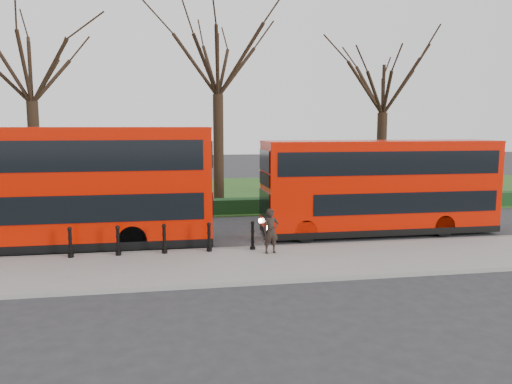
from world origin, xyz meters
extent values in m
plane|color=#28282B|center=(0.00, 0.00, 0.00)|extent=(120.00, 120.00, 0.00)
cube|color=gray|center=(0.00, -3.00, 0.07)|extent=(60.00, 4.00, 0.15)
cube|color=slate|center=(0.00, -1.00, 0.07)|extent=(60.00, 0.25, 0.16)
cube|color=#264717|center=(0.00, 15.00, 0.03)|extent=(60.00, 18.00, 0.06)
cube|color=black|center=(0.00, 6.80, 0.40)|extent=(60.00, 0.90, 0.80)
cube|color=yellow|center=(0.00, -0.70, 0.01)|extent=(60.00, 0.10, 0.01)
cube|color=yellow|center=(0.00, -0.50, 0.01)|extent=(60.00, 0.10, 0.01)
cylinder|color=black|center=(-8.00, 10.00, 2.95)|extent=(0.60, 0.60, 5.90)
cylinder|color=black|center=(2.00, 10.00, 3.19)|extent=(0.60, 0.60, 6.37)
cylinder|color=black|center=(12.00, 10.00, 2.69)|extent=(0.60, 0.60, 5.39)
cylinder|color=black|center=(-4.23, -1.35, 0.65)|extent=(0.15, 0.15, 1.00)
cylinder|color=black|center=(-2.66, -1.35, 0.65)|extent=(0.15, 0.15, 1.00)
cylinder|color=black|center=(-1.08, -1.35, 0.65)|extent=(0.15, 0.15, 1.00)
cylinder|color=black|center=(0.49, -1.35, 0.65)|extent=(0.15, 0.15, 1.00)
cylinder|color=black|center=(2.07, -1.35, 0.65)|extent=(0.15, 0.15, 1.00)
cube|color=#BC1000|center=(-5.01, 0.54, 2.46)|extent=(11.38, 2.59, 4.19)
cube|color=black|center=(-5.01, 0.54, 0.31)|extent=(11.40, 2.61, 0.31)
cube|color=black|center=(-4.18, -0.77, 1.71)|extent=(9.10, 0.04, 0.98)
cube|color=black|center=(-5.01, -0.77, 3.57)|extent=(10.76, 0.04, 1.09)
cylinder|color=black|center=(-2.22, -0.60, 0.52)|extent=(1.03, 0.31, 1.03)
cylinder|color=black|center=(-2.22, 1.67, 0.52)|extent=(1.03, 0.31, 1.03)
cube|color=#BC1000|center=(7.96, 1.00, 2.15)|extent=(9.95, 2.26, 3.66)
cube|color=black|center=(7.96, 1.00, 0.27)|extent=(9.97, 2.28, 0.27)
cube|color=black|center=(8.69, -0.14, 1.49)|extent=(7.96, 0.04, 0.86)
cube|color=black|center=(7.96, -0.14, 3.12)|extent=(9.40, 0.04, 0.95)
cube|color=black|center=(2.97, 1.00, 2.44)|extent=(0.06, 1.99, 0.50)
cylinder|color=black|center=(4.44, 0.01, 0.45)|extent=(0.90, 0.27, 0.90)
cylinder|color=black|center=(4.44, 2.00, 0.45)|extent=(0.90, 0.27, 0.90)
cylinder|color=black|center=(10.41, 0.01, 0.45)|extent=(0.90, 0.27, 0.90)
cylinder|color=black|center=(10.41, 2.00, 0.45)|extent=(0.90, 0.27, 0.90)
imported|color=black|center=(2.62, -1.98, 0.94)|extent=(0.63, 0.47, 1.58)
camera|label=1|loc=(-0.88, -18.78, 4.63)|focal=35.00mm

